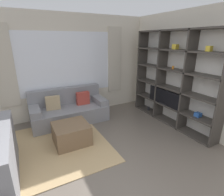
# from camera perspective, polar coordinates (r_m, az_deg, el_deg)

# --- Properties ---
(wall_back) EXTENTS (5.81, 0.11, 2.70)m
(wall_back) POSITION_cam_1_polar(r_m,az_deg,el_deg) (4.90, -14.53, 9.86)
(wall_back) COLOR beige
(wall_back) RESTS_ON ground_plane
(wall_right) EXTENTS (0.07, 4.60, 2.70)m
(wall_right) POSITION_cam_1_polar(r_m,az_deg,el_deg) (4.64, 21.27, 8.64)
(wall_right) COLOR beige
(wall_right) RESTS_ON ground_plane
(area_rug) EXTENTS (2.12, 2.13, 0.01)m
(area_rug) POSITION_cam_1_polar(r_m,az_deg,el_deg) (3.83, -18.80, -14.86)
(area_rug) COLOR tan
(area_rug) RESTS_ON ground_plane
(shelving_unit) EXTENTS (0.35, 2.50, 2.27)m
(shelving_unit) POSITION_cam_1_polar(r_m,az_deg,el_deg) (4.54, 19.65, 5.67)
(shelving_unit) COLOR silver
(shelving_unit) RESTS_ON ground_plane
(couch_main) EXTENTS (1.89, 0.86, 0.83)m
(couch_main) POSITION_cam_1_polar(r_m,az_deg,el_deg) (4.71, -13.83, -3.83)
(couch_main) COLOR gray
(couch_main) RESTS_ON ground_plane
(ottoman) EXTENTS (0.69, 0.66, 0.42)m
(ottoman) POSITION_cam_1_polar(r_m,az_deg,el_deg) (3.77, -13.13, -11.25)
(ottoman) COLOR brown
(ottoman) RESTS_ON ground_plane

